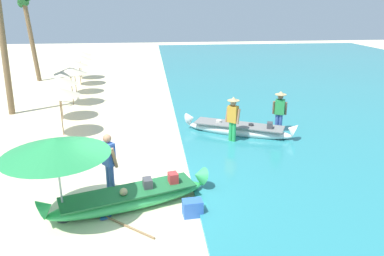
% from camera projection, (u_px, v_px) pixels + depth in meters
% --- Properties ---
extents(ground_plane, '(80.00, 80.00, 0.00)m').
position_uv_depth(ground_plane, '(137.00, 197.00, 10.09)').
color(ground_plane, beige).
extents(boat_green_foreground, '(4.31, 2.08, 0.78)m').
position_uv_depth(boat_green_foreground, '(130.00, 198.00, 9.49)').
color(boat_green_foreground, '#38B760').
rests_on(boat_green_foreground, ground).
extents(boat_white_midground, '(4.19, 2.60, 0.79)m').
position_uv_depth(boat_white_midground, '(239.00, 129.00, 14.58)').
color(boat_white_midground, white).
rests_on(boat_white_midground, ground).
extents(person_vendor_hatted, '(0.55, 0.51, 1.77)m').
position_uv_depth(person_vendor_hatted, '(233.00, 117.00, 13.56)').
color(person_vendor_hatted, green).
rests_on(person_vendor_hatted, ground).
extents(person_tourist_customer, '(0.51, 0.55, 1.76)m').
position_uv_depth(person_tourist_customer, '(109.00, 161.00, 9.86)').
color(person_tourist_customer, '#3D5BA8').
rests_on(person_tourist_customer, ground).
extents(person_vendor_assistant, '(0.58, 0.44, 1.75)m').
position_uv_depth(person_vendor_assistant, '(280.00, 110.00, 14.54)').
color(person_vendor_assistant, '#3D5BA8').
rests_on(person_vendor_assistant, ground).
extents(patio_umbrella_large, '(2.47, 2.47, 2.10)m').
position_uv_depth(patio_umbrella_large, '(55.00, 147.00, 8.44)').
color(patio_umbrella_large, '#B7B7BC').
rests_on(patio_umbrella_large, ground).
extents(parasol_row_0, '(1.60, 1.60, 1.91)m').
position_uv_depth(parasol_row_0, '(59.00, 92.00, 14.19)').
color(parasol_row_0, '#8E6B47').
rests_on(parasol_row_0, ground).
extents(parasol_row_1, '(1.60, 1.60, 1.91)m').
position_uv_depth(parasol_row_1, '(59.00, 81.00, 16.20)').
color(parasol_row_1, '#8E6B47').
rests_on(parasol_row_1, ground).
extents(parasol_row_2, '(1.60, 1.60, 1.91)m').
position_uv_depth(parasol_row_2, '(70.00, 71.00, 18.54)').
color(parasol_row_2, '#8E6B47').
rests_on(parasol_row_2, ground).
extents(parasol_row_3, '(1.60, 1.60, 1.91)m').
position_uv_depth(parasol_row_3, '(74.00, 63.00, 20.81)').
color(parasol_row_3, '#8E6B47').
rests_on(parasol_row_3, ground).
extents(parasol_row_4, '(1.60, 1.60, 1.91)m').
position_uv_depth(parasol_row_4, '(78.00, 57.00, 22.98)').
color(parasol_row_4, '#8E6B47').
rests_on(parasol_row_4, ground).
extents(parasol_row_5, '(1.60, 1.60, 1.91)m').
position_uv_depth(parasol_row_5, '(79.00, 53.00, 24.86)').
color(parasol_row_5, '#8E6B47').
rests_on(parasol_row_5, ground).
extents(palm_tree_leaning_seaward, '(2.55, 2.92, 5.87)m').
position_uv_depth(palm_tree_leaning_seaward, '(25.00, 6.00, 23.31)').
color(palm_tree_leaning_seaward, brown).
rests_on(palm_tree_leaning_seaward, ground).
extents(cooler_box, '(0.51, 0.37, 0.42)m').
position_uv_depth(cooler_box, '(193.00, 208.00, 9.14)').
color(cooler_box, blue).
rests_on(cooler_box, ground).
extents(paddle, '(1.37, 1.23, 0.05)m').
position_uv_depth(paddle, '(121.00, 223.00, 8.84)').
color(paddle, '#8E6B47').
rests_on(paddle, ground).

